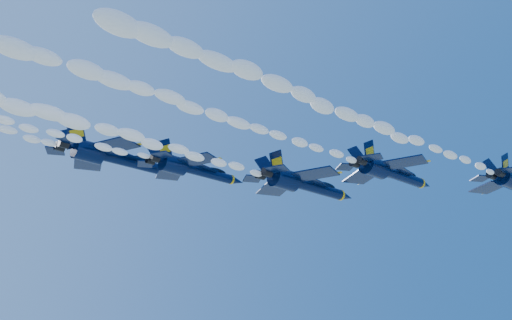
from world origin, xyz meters
TOP-DOWN VIEW (x-y plane):
  - smoke_trail_jet_lead at (-11.65, -14.47)m, footprint 53.17×1.78m
  - jet_second at (9.61, -2.97)m, footprint 16.10×13.20m
  - smoke_trail_jet_second at (-23.85, -2.97)m, footprint 53.17×1.92m
  - jet_third at (1.76, 5.62)m, footprint 17.50×14.36m
  - smoke_trail_jet_third at (-32.31, 5.62)m, footprint 53.17×2.09m
  - jet_fourth at (-9.64, 15.49)m, footprint 15.65×12.84m
  - jet_fifth at (-17.64, 23.80)m, footprint 18.54×15.20m

SIDE VIEW (x-z plane):
  - smoke_trail_jet_lead at x=-11.65m, z-range 150.13..151.73m
  - smoke_trail_jet_third at x=-32.31m, z-range 150.86..152.74m
  - jet_third at x=1.76m, z-range 148.99..155.49m
  - smoke_trail_jet_second at x=-23.85m, z-range 152.07..153.80m
  - jet_second at x=9.61m, z-range 150.37..156.35m
  - jet_fourth at x=-9.64m, z-range 151.59..157.41m
  - jet_fifth at x=-17.64m, z-range 153.32..160.21m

